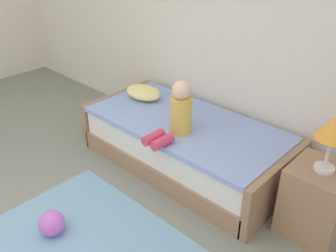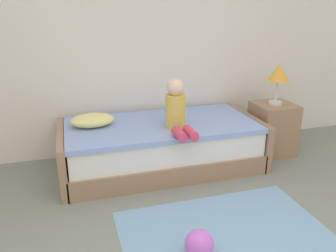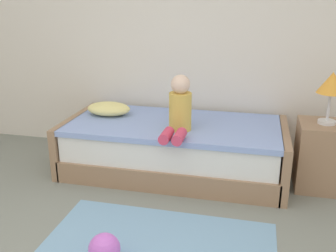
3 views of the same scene
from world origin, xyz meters
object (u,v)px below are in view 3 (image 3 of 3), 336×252
object	(u,v)px
nightstand	(322,156)
table_lamp	(332,85)
pillow	(109,109)
child_figure	(179,109)
bed	(174,148)
toy_ball	(104,249)

from	to	relation	value
nightstand	table_lamp	distance (m)	0.64
nightstand	pillow	distance (m)	2.07
child_figure	pillow	size ratio (longest dim) A/B	1.16
table_lamp	pillow	bearing A→B (deg)	176.74
table_lamp	bed	bearing A→B (deg)	179.30
table_lamp	pillow	world-z (taller)	table_lamp
toy_ball	bed	bearing A→B (deg)	84.71
bed	table_lamp	xyz separation A→B (m)	(1.35, -0.02, 0.69)
nightstand	child_figure	size ratio (longest dim) A/B	1.18
nightstand	bed	bearing A→B (deg)	179.30
bed	table_lamp	bearing A→B (deg)	-0.70
child_figure	pillow	bearing A→B (deg)	157.54
child_figure	toy_ball	size ratio (longest dim) A/B	2.46
bed	pillow	xyz separation A→B (m)	(-0.70, 0.10, 0.32)
nightstand	table_lamp	size ratio (longest dim) A/B	1.33
child_figure	pillow	xyz separation A→B (m)	(-0.79, 0.33, -0.14)
child_figure	bed	bearing A→B (deg)	112.64
bed	nightstand	bearing A→B (deg)	-0.70
pillow	bed	bearing A→B (deg)	-8.14
nightstand	pillow	world-z (taller)	pillow
table_lamp	pillow	xyz separation A→B (m)	(-2.05, 0.12, -0.37)
child_figure	pillow	distance (m)	0.87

